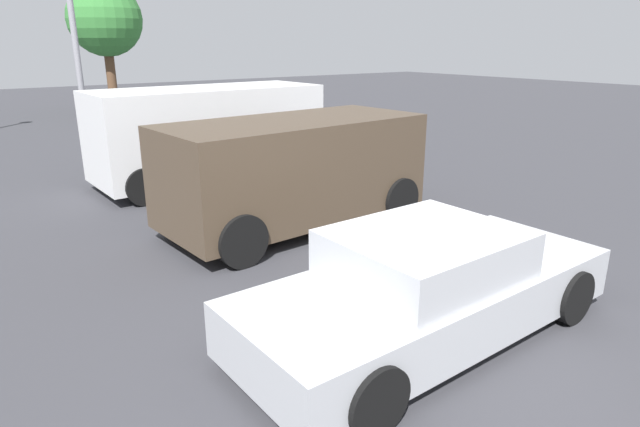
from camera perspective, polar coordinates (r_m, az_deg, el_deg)
ground_plane at (r=6.24m, az=10.46°, el=-12.52°), size 80.00×80.00×0.00m
sedan_foreground at (r=5.98m, az=11.34°, el=-7.74°), size 4.51×1.88×1.24m
van_white at (r=12.67m, az=-11.70°, el=8.53°), size 5.16×2.26×2.15m
suv_dark at (r=9.23m, az=-2.81°, el=4.72°), size 4.64×2.34×1.88m
tree_back_left at (r=27.04m, az=-21.90°, el=18.55°), size 3.24×3.24×5.71m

